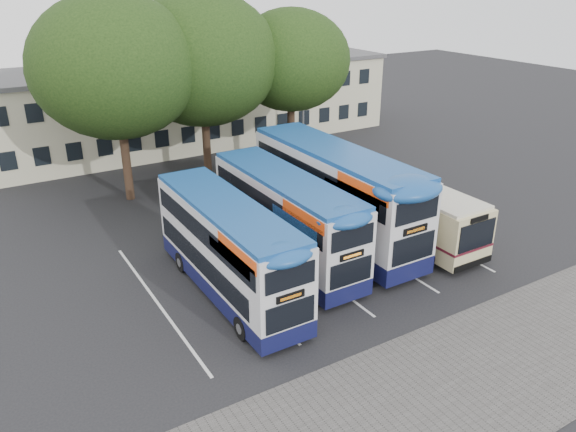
% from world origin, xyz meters
% --- Properties ---
extents(ground, '(120.00, 120.00, 0.00)m').
position_xyz_m(ground, '(0.00, 0.00, 0.00)').
color(ground, black).
rests_on(ground, ground).
extents(paving_strip, '(40.00, 6.00, 0.01)m').
position_xyz_m(paving_strip, '(-2.00, -5.00, 0.01)').
color(paving_strip, '#595654').
rests_on(paving_strip, ground).
extents(bay_lines, '(14.12, 11.00, 0.01)m').
position_xyz_m(bay_lines, '(-3.75, 5.00, 0.01)').
color(bay_lines, silver).
rests_on(bay_lines, ground).
extents(depot_building, '(32.40, 8.40, 6.20)m').
position_xyz_m(depot_building, '(0.00, 26.99, 3.15)').
color(depot_building, '#BFBB9A').
rests_on(depot_building, ground).
extents(lamp_post, '(0.25, 1.05, 9.06)m').
position_xyz_m(lamp_post, '(6.00, 19.97, 5.08)').
color(lamp_post, gray).
rests_on(lamp_post, ground).
extents(tree_left, '(9.30, 9.30, 11.74)m').
position_xyz_m(tree_left, '(-8.21, 17.07, 7.78)').
color(tree_left, black).
rests_on(tree_left, ground).
extents(tree_mid, '(9.45, 9.45, 11.74)m').
position_xyz_m(tree_mid, '(-2.80, 17.76, 7.71)').
color(tree_mid, black).
rests_on(tree_mid, ground).
extents(tree_right, '(7.65, 7.65, 10.60)m').
position_xyz_m(tree_right, '(3.03, 16.90, 7.33)').
color(tree_right, black).
rests_on(tree_right, ground).
extents(bus_dd_left, '(2.37, 9.79, 4.08)m').
position_xyz_m(bus_dd_left, '(-7.81, 4.20, 2.25)').
color(bus_dd_left, '#11133E').
rests_on(bus_dd_left, ground).
extents(bus_dd_mid, '(2.42, 9.98, 4.16)m').
position_xyz_m(bus_dd_mid, '(-4.23, 5.58, 2.29)').
color(bus_dd_mid, '#11133E').
rests_on(bus_dd_mid, ground).
extents(bus_dd_right, '(2.76, 11.37, 4.74)m').
position_xyz_m(bus_dd_right, '(-0.99, 6.24, 2.61)').
color(bus_dd_right, '#11133E').
rests_on(bus_dd_right, ground).
extents(bus_single, '(2.52, 9.90, 2.95)m').
position_xyz_m(bus_single, '(2.29, 5.05, 1.67)').
color(bus_single, '#D0C28B').
rests_on(bus_single, ground).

